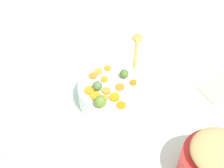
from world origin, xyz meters
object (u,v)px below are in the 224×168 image
object	(u,v)px
serving_bowl_carrots	(112,94)
metal_pot	(213,168)
wooden_spoon	(137,45)
casserole_dish	(33,141)

from	to	relation	value
serving_bowl_carrots	metal_pot	size ratio (longest dim) A/B	1.21
metal_pot	serving_bowl_carrots	bearing A→B (deg)	-53.69
wooden_spoon	casserole_dish	world-z (taller)	casserole_dish
serving_bowl_carrots	metal_pot	world-z (taller)	metal_pot
wooden_spoon	casserole_dish	xyz separation A→B (m)	(0.45, 0.50, 0.04)
metal_pot	casserole_dish	world-z (taller)	metal_pot
metal_pot	casserole_dish	xyz separation A→B (m)	(0.56, -0.19, -0.02)
serving_bowl_carrots	metal_pot	xyz separation A→B (m)	(-0.27, 0.37, 0.02)
metal_pot	casserole_dish	bearing A→B (deg)	-18.45
serving_bowl_carrots	wooden_spoon	bearing A→B (deg)	-116.40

